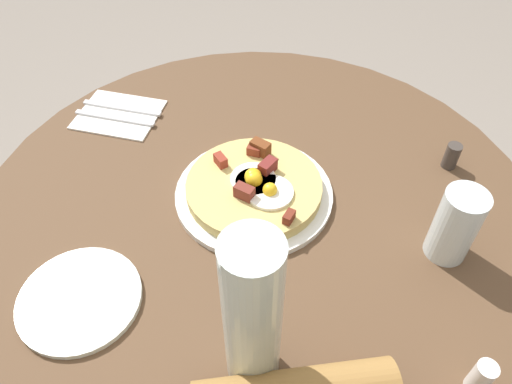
{
  "coord_description": "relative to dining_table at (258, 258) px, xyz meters",
  "views": [
    {
      "loc": [
        0.55,
        0.2,
        1.38
      ],
      "look_at": [
        -0.01,
        -0.01,
        0.74
      ],
      "focal_mm": 34.25,
      "sensor_mm": 36.0,
      "label": 1
    }
  ],
  "objects": [
    {
      "name": "pizza_plate",
      "position": [
        -0.01,
        -0.01,
        0.18
      ],
      "size": [
        0.29,
        0.29,
        0.01
      ],
      "primitive_type": "cylinder",
      "color": "white",
      "rests_on": "dining_table"
    },
    {
      "name": "fork",
      "position": [
        -0.11,
        -0.37,
        0.18
      ],
      "size": [
        0.03,
        0.18,
        0.0
      ],
      "primitive_type": "cube",
      "rotation": [
        0.0,
        0.0,
        1.68
      ],
      "color": "silver",
      "rests_on": "napkin"
    },
    {
      "name": "salt_shaker",
      "position": [
        0.21,
        0.39,
        0.2
      ],
      "size": [
        0.03,
        0.03,
        0.06
      ],
      "primitive_type": "cylinder",
      "color": "white",
      "rests_on": "dining_table"
    },
    {
      "name": "dining_table",
      "position": [
        0.0,
        0.0,
        0.0
      ],
      "size": [
        1.02,
        1.02,
        0.72
      ],
      "color": "brown",
      "rests_on": "ground_plane"
    },
    {
      "name": "knife",
      "position": [
        -0.15,
        -0.37,
        0.18
      ],
      "size": [
        0.03,
        0.18,
        0.0
      ],
      "primitive_type": "cube",
      "rotation": [
        0.0,
        0.0,
        1.68
      ],
      "color": "silver",
      "rests_on": "napkin"
    },
    {
      "name": "water_glass",
      "position": [
        -0.01,
        0.33,
        0.24
      ],
      "size": [
        0.07,
        0.07,
        0.13
      ],
      "primitive_type": "cylinder",
      "color": "silver",
      "rests_on": "dining_table"
    },
    {
      "name": "pepper_shaker",
      "position": [
        -0.22,
        0.31,
        0.2
      ],
      "size": [
        0.03,
        0.03,
        0.05
      ],
      "primitive_type": "cylinder",
      "color": "#3F3833",
      "rests_on": "dining_table"
    },
    {
      "name": "bread_plate",
      "position": [
        0.28,
        -0.18,
        0.18
      ],
      "size": [
        0.19,
        0.19,
        0.01
      ],
      "primitive_type": "cylinder",
      "color": "silver",
      "rests_on": "dining_table"
    },
    {
      "name": "ground_plane",
      "position": [
        0.0,
        0.0,
        -0.55
      ],
      "size": [
        6.0,
        6.0,
        0.0
      ],
      "primitive_type": "plane",
      "color": "gray"
    },
    {
      "name": "breakfast_pizza",
      "position": [
        -0.01,
        -0.01,
        0.2
      ],
      "size": [
        0.24,
        0.24,
        0.05
      ],
      "color": "tan",
      "rests_on": "pizza_plate"
    },
    {
      "name": "water_bottle",
      "position": [
        0.29,
        0.1,
        0.31
      ],
      "size": [
        0.07,
        0.07,
        0.28
      ],
      "primitive_type": "cylinder",
      "color": "silver",
      "rests_on": "dining_table"
    },
    {
      "name": "napkin",
      "position": [
        -0.13,
        -0.37,
        0.17
      ],
      "size": [
        0.16,
        0.18,
        0.0
      ],
      "primitive_type": "cube",
      "rotation": [
        0.0,
        0.0,
        1.68
      ],
      "color": "white",
      "rests_on": "dining_table"
    }
  ]
}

